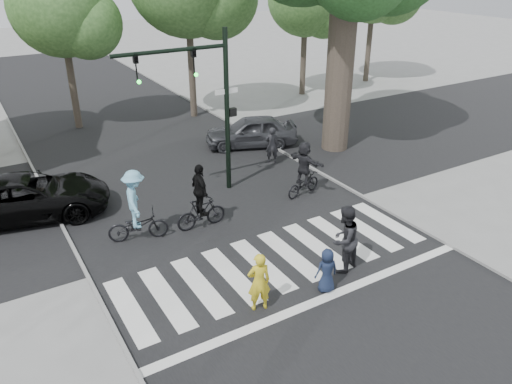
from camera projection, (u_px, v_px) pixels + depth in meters
ground at (296, 277)px, 14.10m from camera, size 120.00×120.00×0.00m
road_stem at (215, 207)px, 17.95m from camera, size 10.00×70.00×0.01m
road_cross at (182, 178)px, 20.27m from camera, size 70.00×10.00×0.01m
curb_left at (71, 244)px, 15.58m from camera, size 0.10×70.00×0.10m
curb_right at (326, 176)px, 20.28m from camera, size 0.10×70.00×0.10m
crosswalk at (283, 265)px, 14.61m from camera, size 10.00×3.85×0.01m
traffic_signal at (205, 92)px, 17.35m from camera, size 4.45×0.29×6.00m
bg_tree_2 at (67, 11)px, 23.58m from camera, size 5.04×4.80×8.40m
bg_tree_4 at (311, 1)px, 29.78m from camera, size 4.83×4.60×8.15m
pedestrian_woman at (259, 282)px, 12.49m from camera, size 0.68×0.53×1.65m
pedestrian_child at (327, 270)px, 13.27m from camera, size 0.69×0.52×1.28m
pedestrian_adult at (344, 239)px, 14.00m from camera, size 1.17×1.02×2.03m
cyclist_left at (136, 211)px, 15.50m from camera, size 1.98×1.36×2.37m
cyclist_mid at (201, 202)px, 16.25m from camera, size 1.73×1.05×2.25m
cyclist_right at (304, 171)px, 18.49m from camera, size 1.75×1.62×2.11m
car_suv at (27, 197)px, 16.99m from camera, size 5.87×3.63×1.52m
car_grey at (251, 131)px, 23.30m from camera, size 4.58×3.17×1.45m
bystander_dark at (272, 145)px, 21.43m from camera, size 0.69×0.62×1.59m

